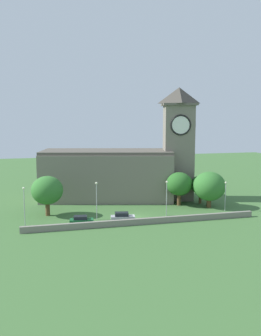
# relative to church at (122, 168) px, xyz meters

# --- Properties ---
(ground_plane) EXTENTS (200.00, 200.00, 0.00)m
(ground_plane) POSITION_rel_church_xyz_m (-1.10, -1.68, -7.47)
(ground_plane) COLOR #3D6633
(church) EXTENTS (37.51, 19.72, 26.35)m
(church) POSITION_rel_church_xyz_m (0.00, 0.00, 0.00)
(church) COLOR slate
(church) RESTS_ON ground
(quay_barrier) EXTENTS (43.86, 0.70, 1.12)m
(quay_barrier) POSITION_rel_church_xyz_m (-1.10, -22.25, -6.91)
(quay_barrier) COLOR gray
(quay_barrier) RESTS_ON ground
(car_green) EXTENTS (4.52, 2.62, 1.68)m
(car_green) POSITION_rel_church_xyz_m (-12.29, -19.75, -6.63)
(car_green) COLOR #1E6B38
(car_green) RESTS_ON ground
(car_silver) EXTENTS (4.73, 2.68, 1.84)m
(car_silver) POSITION_rel_church_xyz_m (-4.61, -19.77, -6.54)
(car_silver) COLOR silver
(car_silver) RESTS_ON ground
(streetlamp_west_end) EXTENTS (0.44, 0.44, 7.15)m
(streetlamp_west_end) POSITION_rel_church_xyz_m (-22.24, -18.04, -2.71)
(streetlamp_west_end) COLOR #9EA0A5
(streetlamp_west_end) RESTS_ON ground
(streetlamp_west_mid) EXTENTS (0.44, 0.44, 7.32)m
(streetlamp_west_mid) POSITION_rel_church_xyz_m (-9.01, -17.07, -2.61)
(streetlamp_west_mid) COLOR #9EA0A5
(streetlamp_west_mid) RESTS_ON ground
(streetlamp_central) EXTENTS (0.44, 0.44, 7.03)m
(streetlamp_central) POSITION_rel_church_xyz_m (4.90, -17.53, -2.78)
(streetlamp_central) COLOR #9EA0A5
(streetlamp_central) RESTS_ON ground
(streetlamp_east_mid) EXTENTS (0.44, 0.44, 6.20)m
(streetlamp_east_mid) POSITION_rel_church_xyz_m (18.11, -16.86, -3.26)
(streetlamp_east_mid) COLOR #9EA0A5
(streetlamp_east_mid) RESTS_ON ground
(tree_riverside_west) EXTENTS (7.01, 7.01, 7.82)m
(tree_riverside_west) POSITION_rel_church_xyz_m (16.21, -13.21, -2.83)
(tree_riverside_west) COLOR brown
(tree_riverside_west) RESTS_ON ground
(tree_by_tower) EXTENTS (6.28, 6.28, 7.97)m
(tree_by_tower) POSITION_rel_church_xyz_m (-17.99, -11.56, -2.37)
(tree_by_tower) COLOR brown
(tree_by_tower) RESTS_ON ground
(tree_churchyard) EXTENTS (5.76, 5.76, 7.43)m
(tree_churchyard) POSITION_rel_church_xyz_m (10.61, -9.83, -2.67)
(tree_churchyard) COLOR brown
(tree_churchyard) RESTS_ON ground
(tree_riverside_east) EXTENTS (4.56, 4.56, 6.37)m
(tree_riverside_east) POSITION_rel_church_xyz_m (16.03, -9.20, -3.19)
(tree_riverside_east) COLOR brown
(tree_riverside_east) RESTS_ON ground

